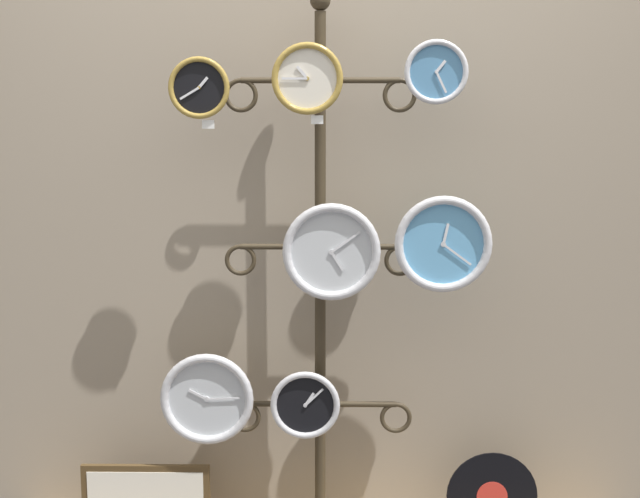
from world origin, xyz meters
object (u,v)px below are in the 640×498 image
at_px(vinyl_record, 492,496).
at_px(clock_bottom_center, 305,405).
at_px(clock_middle_right, 443,244).
at_px(clock_middle_center, 332,252).
at_px(clock_bottom_left, 207,399).
at_px(clock_top_center, 307,79).
at_px(clock_top_right, 436,72).
at_px(display_stand, 320,377).
at_px(clock_top_left, 199,88).

bearing_deg(vinyl_record, clock_bottom_center, -173.87).
bearing_deg(clock_middle_right, clock_middle_center, -178.64).
xyz_separation_m(clock_middle_right, clock_bottom_left, (-0.80, 0.01, -0.54)).
bearing_deg(clock_top_center, clock_top_right, 1.22).
bearing_deg(clock_bottom_center, clock_middle_right, 1.46).
height_order(clock_bottom_left, vinyl_record, clock_bottom_left).
distance_m(clock_bottom_left, clock_bottom_center, 0.34).
relative_size(clock_middle_right, clock_bottom_left, 1.01).
xyz_separation_m(display_stand, clock_bottom_left, (-0.39, -0.08, -0.05)).
distance_m(clock_top_left, clock_middle_center, 0.69).
bearing_deg(clock_middle_center, clock_middle_right, 1.36).
xyz_separation_m(clock_top_left, clock_top_center, (0.35, 0.01, 0.03)).
xyz_separation_m(clock_bottom_left, vinyl_record, (1.00, 0.05, -0.37)).
bearing_deg(clock_top_center, display_stand, 65.90).
relative_size(clock_middle_right, clock_bottom_center, 1.37).
bearing_deg(display_stand, vinyl_record, -3.22).
height_order(display_stand, clock_top_right, display_stand).
distance_m(clock_top_left, clock_top_right, 0.77).
distance_m(clock_top_right, clock_bottom_left, 1.34).
relative_size(clock_top_center, clock_middle_center, 0.71).
height_order(clock_middle_center, vinyl_record, clock_middle_center).
xyz_separation_m(display_stand, clock_bottom_center, (-0.05, -0.10, -0.07)).
relative_size(display_stand, clock_bottom_center, 8.25).
bearing_deg(clock_top_center, vinyl_record, 4.94).
height_order(clock_top_left, clock_top_right, clock_top_right).
relative_size(clock_top_center, clock_top_right, 1.12).
bearing_deg(clock_middle_right, clock_top_center, 179.64).
distance_m(display_stand, clock_bottom_left, 0.40).
relative_size(clock_top_center, clock_middle_right, 0.72).
distance_m(clock_top_right, clock_middle_right, 0.56).
relative_size(clock_bottom_left, clock_bottom_center, 1.35).
xyz_separation_m(clock_top_left, clock_bottom_left, (0.00, 0.02, -1.05)).
relative_size(display_stand, clock_top_right, 9.41).
height_order(clock_top_right, clock_middle_center, clock_top_right).
distance_m(clock_top_left, clock_middle_right, 0.95).
relative_size(clock_top_left, clock_middle_right, 0.62).
distance_m(clock_middle_center, clock_bottom_left, 0.67).
distance_m(display_stand, clock_top_center, 1.03).
relative_size(clock_top_left, clock_bottom_center, 0.84).
bearing_deg(clock_top_left, vinyl_record, 4.00).
distance_m(clock_middle_right, clock_bottom_center, 0.72).
bearing_deg(clock_bottom_left, clock_middle_right, -0.72).
xyz_separation_m(clock_middle_center, clock_bottom_left, (-0.43, 0.02, -0.52)).
bearing_deg(clock_top_right, display_stand, 167.80).
bearing_deg(clock_bottom_center, clock_middle_center, 1.90).
relative_size(display_stand, clock_top_left, 9.81).
height_order(display_stand, vinyl_record, display_stand).
xyz_separation_m(display_stand, clock_middle_right, (0.41, -0.09, 0.49)).
bearing_deg(clock_top_right, clock_bottom_center, -176.85).
relative_size(clock_top_center, vinyl_record, 0.72).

